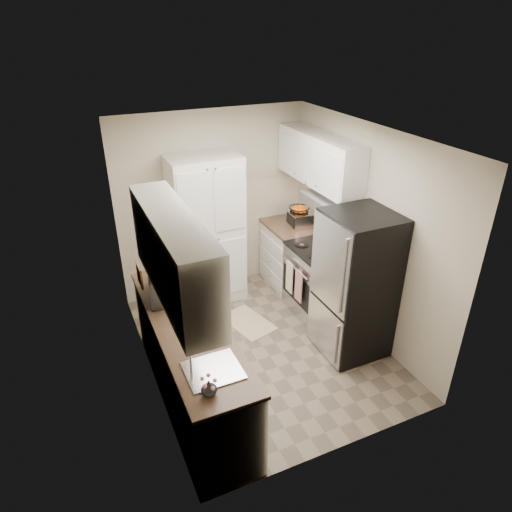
{
  "coord_description": "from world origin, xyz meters",
  "views": [
    {
      "loc": [
        -1.84,
        -3.91,
        3.49
      ],
      "look_at": [
        -0.02,
        0.15,
        1.15
      ],
      "focal_mm": 32.0,
      "sensor_mm": 36.0,
      "label": 1
    }
  ],
  "objects_px": {
    "electric_range": "(318,280)",
    "microwave": "(168,282)",
    "wine_bottle": "(154,265)",
    "refrigerator": "(355,285)",
    "pantry_cabinet": "(207,231)",
    "toaster_oven": "(300,219)"
  },
  "relations": [
    {
      "from": "electric_range",
      "to": "microwave",
      "type": "xyz_separation_m",
      "value": [
        -1.99,
        -0.26,
        0.6
      ]
    },
    {
      "from": "wine_bottle",
      "to": "refrigerator",
      "type": "bearing_deg",
      "value": -25.61
    },
    {
      "from": "pantry_cabinet",
      "to": "refrigerator",
      "type": "distance_m",
      "value": 2.07
    },
    {
      "from": "refrigerator",
      "to": "pantry_cabinet",
      "type": "bearing_deg",
      "value": 123.46
    },
    {
      "from": "electric_range",
      "to": "wine_bottle",
      "type": "bearing_deg",
      "value": 175.42
    },
    {
      "from": "electric_range",
      "to": "wine_bottle",
      "type": "relative_size",
      "value": 3.71
    },
    {
      "from": "electric_range",
      "to": "pantry_cabinet",
      "type": "bearing_deg",
      "value": 141.78
    },
    {
      "from": "refrigerator",
      "to": "wine_bottle",
      "type": "xyz_separation_m",
      "value": [
        -2.01,
        0.96,
        0.22
      ]
    },
    {
      "from": "pantry_cabinet",
      "to": "wine_bottle",
      "type": "xyz_separation_m",
      "value": [
        -0.87,
        -0.76,
        0.07
      ]
    },
    {
      "from": "refrigerator",
      "to": "wine_bottle",
      "type": "height_order",
      "value": "refrigerator"
    },
    {
      "from": "pantry_cabinet",
      "to": "electric_range",
      "type": "bearing_deg",
      "value": -38.22
    },
    {
      "from": "pantry_cabinet",
      "to": "electric_range",
      "type": "xyz_separation_m",
      "value": [
        1.17,
        -0.93,
        -0.52
      ]
    },
    {
      "from": "microwave",
      "to": "wine_bottle",
      "type": "height_order",
      "value": "microwave"
    },
    {
      "from": "toaster_oven",
      "to": "electric_range",
      "type": "bearing_deg",
      "value": -92.47
    },
    {
      "from": "pantry_cabinet",
      "to": "electric_range",
      "type": "distance_m",
      "value": 1.58
    },
    {
      "from": "pantry_cabinet",
      "to": "wine_bottle",
      "type": "height_order",
      "value": "pantry_cabinet"
    },
    {
      "from": "refrigerator",
      "to": "microwave",
      "type": "height_order",
      "value": "refrigerator"
    },
    {
      "from": "wine_bottle",
      "to": "toaster_oven",
      "type": "bearing_deg",
      "value": 15.1
    },
    {
      "from": "electric_range",
      "to": "toaster_oven",
      "type": "height_order",
      "value": "electric_range"
    },
    {
      "from": "microwave",
      "to": "wine_bottle",
      "type": "relative_size",
      "value": 1.86
    },
    {
      "from": "refrigerator",
      "to": "toaster_oven",
      "type": "distance_m",
      "value": 1.56
    },
    {
      "from": "microwave",
      "to": "toaster_oven",
      "type": "relative_size",
      "value": 1.59
    }
  ]
}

